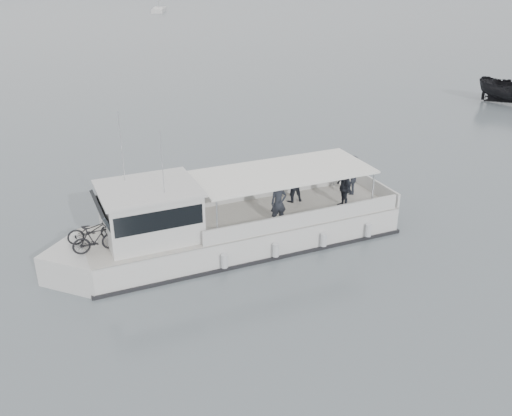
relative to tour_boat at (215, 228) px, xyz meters
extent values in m
plane|color=slate|center=(1.91, 2.81, -1.02)|extent=(1400.00, 1400.00, 0.00)
cube|color=silver|center=(1.28, 0.16, -0.53)|extent=(13.31, 5.10, 1.41)
cube|color=silver|center=(-5.15, -0.67, -0.53)|extent=(3.49, 3.49, 1.41)
cube|color=beige|center=(1.28, 0.16, 0.17)|extent=(13.31, 5.10, 0.06)
cube|color=black|center=(1.28, 0.16, -0.97)|extent=(13.54, 5.26, 0.19)
cube|color=silver|center=(3.00, 2.07, 0.49)|extent=(8.59, 1.22, 0.65)
cube|color=silver|center=(3.43, -1.24, 0.49)|extent=(8.59, 1.22, 0.65)
cube|color=silver|center=(7.66, 0.99, 0.49)|extent=(0.55, 3.44, 0.65)
cube|color=silver|center=(-2.58, -0.34, 1.14)|extent=(3.81, 3.34, 1.95)
cube|color=black|center=(-4.24, -0.55, 1.30)|extent=(0.95, 2.76, 1.25)
cube|color=black|center=(-2.58, -0.34, 1.47)|extent=(3.60, 3.36, 0.76)
cube|color=silver|center=(-2.58, -0.34, 2.17)|extent=(4.05, 3.58, 0.11)
cube|color=white|center=(3.00, 0.39, 1.95)|extent=(7.71, 4.16, 0.09)
cylinder|color=silver|center=(-0.24, -1.56, 1.06)|extent=(0.07, 0.07, 1.78)
cylinder|color=silver|center=(-0.63, 1.44, 1.06)|extent=(0.07, 0.07, 1.78)
cylinder|color=silver|center=(6.62, -0.67, 1.06)|extent=(0.07, 0.07, 1.78)
cylinder|color=silver|center=(6.23, 2.33, 1.06)|extent=(0.07, 0.07, 1.78)
cylinder|color=silver|center=(-3.34, 0.54, 3.57)|extent=(0.04, 0.04, 2.81)
cylinder|color=silver|center=(-2.05, -1.03, 3.36)|extent=(0.04, 0.04, 2.38)
cylinder|color=silver|center=(-0.08, -1.93, -0.48)|extent=(0.29, 0.29, 0.54)
cylinder|color=silver|center=(2.06, -1.65, -0.48)|extent=(0.29, 0.29, 0.54)
cylinder|color=silver|center=(4.21, -1.37, -0.48)|extent=(0.29, 0.29, 0.54)
cylinder|color=silver|center=(6.35, -1.10, -0.48)|extent=(0.29, 0.29, 0.54)
imported|color=black|center=(-4.78, -0.19, 0.66)|extent=(1.92, 0.88, 0.97)
imported|color=black|center=(-4.66, -1.04, 0.68)|extent=(1.76, 0.70, 1.03)
imported|color=#23272F|center=(2.48, -0.66, 1.08)|extent=(0.67, 0.45, 1.82)
imported|color=#23272F|center=(3.76, 1.25, 1.08)|extent=(0.94, 0.76, 1.82)
imported|color=#23272F|center=(5.66, 0.08, 1.08)|extent=(0.55, 1.10, 1.82)
imported|color=#23272F|center=(6.59, 1.29, 1.08)|extent=(1.15, 1.35, 1.82)
cube|color=silver|center=(10.19, 96.70, -0.72)|extent=(3.71, 6.87, 0.75)
cube|color=silver|center=(10.19, 96.70, -0.40)|extent=(2.36, 2.69, 0.45)
camera|label=1|loc=(-4.18, -20.36, 10.37)|focal=40.00mm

